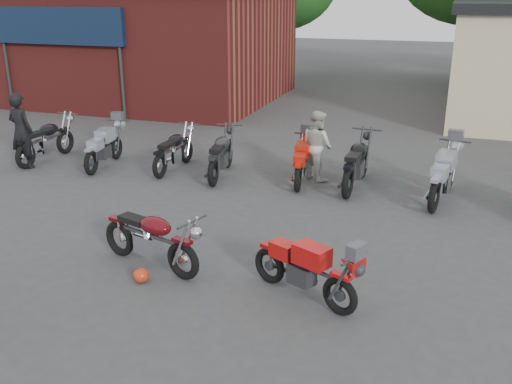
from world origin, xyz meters
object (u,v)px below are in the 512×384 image
(person_light, at_px, (317,145))
(row_bike_0, at_px, (46,138))
(vintage_motorcycle, at_px, (151,235))
(row_bike_4, at_px, (302,160))
(row_bike_5, at_px, (357,160))
(row_bike_2, at_px, (174,148))
(row_bike_3, at_px, (221,152))
(helmet, at_px, (141,275))
(person_dark, at_px, (21,131))
(sportbike, at_px, (305,266))
(row_bike_1, at_px, (104,145))
(row_bike_6, at_px, (444,173))

(person_light, xyz_separation_m, row_bike_0, (-6.83, -0.75, -0.21))
(row_bike_0, bearing_deg, vintage_motorcycle, -127.04)
(row_bike_0, xyz_separation_m, row_bike_4, (6.57, 0.41, -0.06))
(row_bike_5, bearing_deg, vintage_motorcycle, 157.05)
(person_light, relative_size, row_bike_2, 0.86)
(row_bike_3, height_order, row_bike_4, row_bike_3)
(helmet, bearing_deg, person_dark, 142.86)
(sportbike, relative_size, person_dark, 0.96)
(person_light, relative_size, row_bike_1, 0.84)
(person_dark, xyz_separation_m, row_bike_2, (3.57, 1.00, -0.38))
(sportbike, distance_m, row_bike_0, 9.17)
(person_light, height_order, row_bike_6, person_light)
(helmet, bearing_deg, sportbike, 7.43)
(row_bike_4, bearing_deg, helmet, 160.68)
(row_bike_4, height_order, row_bike_5, row_bike_5)
(row_bike_4, bearing_deg, row_bike_1, 86.64)
(row_bike_2, distance_m, row_bike_6, 6.20)
(sportbike, bearing_deg, person_light, 126.57)
(person_light, bearing_deg, row_bike_4, 91.85)
(row_bike_6, bearing_deg, row_bike_2, 98.29)
(row_bike_3, bearing_deg, row_bike_4, -92.99)
(helmet, relative_size, person_dark, 0.13)
(helmet, relative_size, row_bike_4, 0.13)
(helmet, xyz_separation_m, person_dark, (-5.63, 4.26, 0.81))
(row_bike_0, relative_size, row_bike_4, 1.11)
(row_bike_5, bearing_deg, helmet, 159.68)
(row_bike_4, relative_size, row_bike_6, 0.88)
(sportbike, distance_m, row_bike_1, 7.79)
(row_bike_1, distance_m, row_bike_5, 6.14)
(row_bike_0, bearing_deg, helmet, -129.61)
(vintage_motorcycle, height_order, person_dark, person_dark)
(row_bike_1, distance_m, row_bike_6, 7.95)
(row_bike_5, bearing_deg, row_bike_6, -95.90)
(vintage_motorcycle, height_order, row_bike_4, vintage_motorcycle)
(sportbike, xyz_separation_m, person_dark, (-8.06, 3.95, 0.41))
(helmet, xyz_separation_m, row_bike_5, (2.32, 5.39, 0.51))
(row_bike_2, bearing_deg, person_dark, 107.03)
(row_bike_3, bearing_deg, vintage_motorcycle, -179.74)
(row_bike_5, bearing_deg, row_bike_2, 94.62)
(person_dark, height_order, row_bike_2, person_dark)
(vintage_motorcycle, xyz_separation_m, row_bike_5, (2.38, 4.91, 0.06))
(vintage_motorcycle, xyz_separation_m, row_bike_0, (-5.41, 4.46, 0.03))
(sportbike, distance_m, row_bike_6, 5.09)
(person_light, bearing_deg, helmet, 115.49)
(row_bike_0, bearing_deg, sportbike, -117.85)
(sportbike, xyz_separation_m, row_bike_2, (-4.49, 4.95, 0.03))
(row_bike_0, relative_size, row_bike_6, 0.98)
(person_light, bearing_deg, row_bike_6, -153.02)
(sportbike, xyz_separation_m, row_bike_4, (-1.34, 5.03, 0.02))
(row_bike_5, relative_size, row_bike_6, 1.03)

